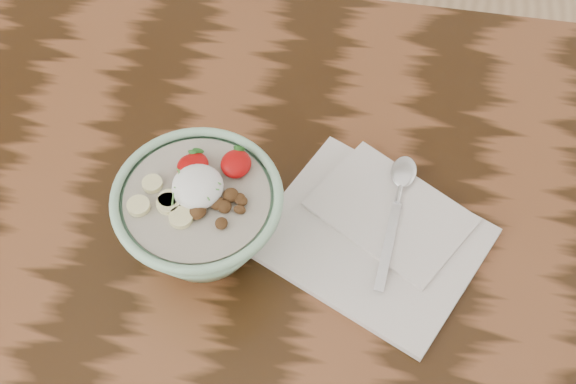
{
  "coord_description": "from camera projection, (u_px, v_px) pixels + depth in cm",
  "views": [
    {
      "loc": [
        9.64,
        -48.01,
        162.16
      ],
      "look_at": [
        1.7,
        0.45,
        86.67
      ],
      "focal_mm": 50.0,
      "sensor_mm": 36.0,
      "label": 1
    }
  ],
  "objects": [
    {
      "name": "breakfast_bowl",
      "position": [
        200.0,
        215.0,
        0.94
      ],
      "size": [
        19.79,
        19.79,
        13.43
      ],
      "rotation": [
        0.0,
        0.0,
        -0.2
      ],
      "color": "#98CCA5",
      "rests_on": "table"
    },
    {
      "name": "spoon",
      "position": [
        400.0,
        190.0,
        1.02
      ],
      "size": [
        3.98,
        20.08,
        1.05
      ],
      "rotation": [
        0.0,
        0.0,
        -0.09
      ],
      "color": "silver",
      "rests_on": "napkin"
    },
    {
      "name": "napkin",
      "position": [
        375.0,
        234.0,
        1.0
      ],
      "size": [
        31.94,
        29.58,
        1.57
      ],
      "rotation": [
        0.0,
        0.0,
        -0.44
      ],
      "color": "silver",
      "rests_on": "table"
    },
    {
      "name": "table",
      "position": [
        275.0,
        278.0,
        1.08
      ],
      "size": [
        160.0,
        90.0,
        75.0
      ],
      "color": "black",
      "rests_on": "ground"
    }
  ]
}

